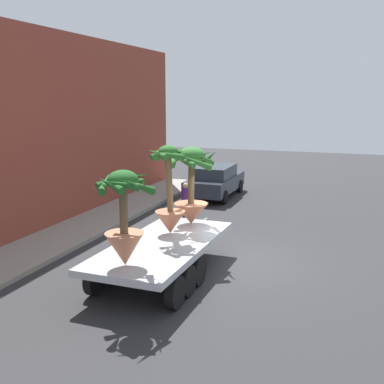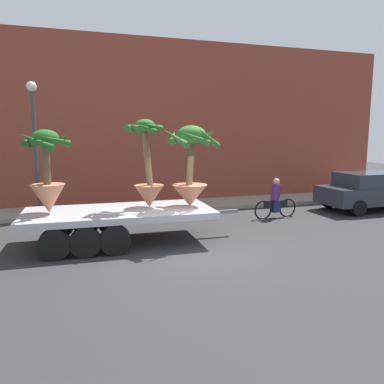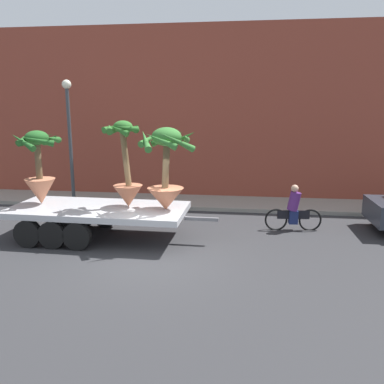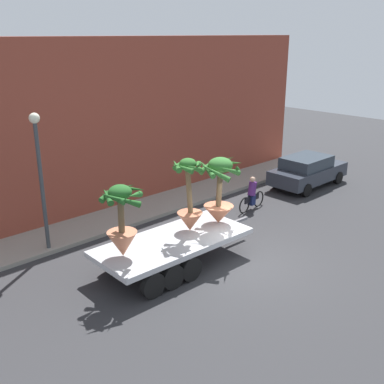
% 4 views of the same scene
% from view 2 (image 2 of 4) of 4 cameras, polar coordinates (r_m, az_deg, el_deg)
% --- Properties ---
extents(ground_plane, '(60.00, 60.00, 0.00)m').
position_cam_2_polar(ground_plane, '(10.01, 0.96, -9.19)').
color(ground_plane, '#2D2D30').
extents(sidewalk, '(24.00, 2.20, 0.15)m').
position_cam_2_polar(sidewalk, '(15.73, -5.93, -2.32)').
color(sidewalk, gray).
rests_on(sidewalk, ground).
extents(building_facade, '(24.00, 1.20, 7.31)m').
position_cam_2_polar(building_facade, '(17.12, -7.25, 10.58)').
color(building_facade, brown).
rests_on(building_facade, ground).
extents(flatbed_trailer, '(6.34, 2.48, 0.98)m').
position_cam_2_polar(flatbed_trailer, '(10.76, -12.54, -3.95)').
color(flatbed_trailer, '#B7BABF').
rests_on(flatbed_trailer, ground).
extents(potted_palm_rear, '(1.77, 1.79, 2.41)m').
position_cam_2_polar(potted_palm_rear, '(10.92, -0.22, 3.99)').
color(potted_palm_rear, '#B26647').
rests_on(potted_palm_rear, flatbed_trailer).
extents(potted_palm_middle, '(1.16, 1.13, 2.58)m').
position_cam_2_polar(potted_palm_middle, '(10.84, -6.97, 3.47)').
color(potted_palm_middle, '#B26647').
rests_on(potted_palm_middle, flatbed_trailer).
extents(potted_palm_front, '(1.38, 1.46, 2.27)m').
position_cam_2_polar(potted_palm_front, '(10.70, -21.63, 2.64)').
color(potted_palm_front, '#C17251').
rests_on(potted_palm_front, flatbed_trailer).
extents(cyclist, '(1.84, 0.38, 1.54)m').
position_cam_2_polar(cyclist, '(14.16, 12.92, -1.30)').
color(cyclist, black).
rests_on(cyclist, ground).
extents(parked_car, '(4.46, 2.00, 1.58)m').
position_cam_2_polar(parked_car, '(17.04, 26.17, 0.24)').
color(parked_car, '#2D333D').
rests_on(parked_car, ground).
extents(street_lamp, '(0.36, 0.36, 4.83)m').
position_cam_2_polar(street_lamp, '(14.44, -23.35, 8.63)').
color(street_lamp, '#383D42').
rests_on(street_lamp, sidewalk).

